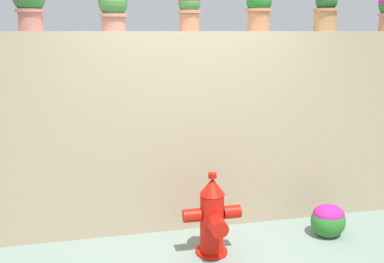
% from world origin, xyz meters
% --- Properties ---
extents(stone_wall, '(5.17, 0.35, 2.09)m').
position_xyz_m(stone_wall, '(0.00, 1.12, 1.04)').
color(stone_wall, tan).
rests_on(stone_wall, ground).
extents(potted_plant_1, '(0.32, 0.32, 0.46)m').
position_xyz_m(potted_plant_1, '(-1.46, 1.14, 2.37)').
color(potted_plant_1, '#BA6C5D').
rests_on(potted_plant_1, stone_wall).
extents(potted_plant_2, '(0.30, 0.30, 0.41)m').
position_xyz_m(potted_plant_2, '(-0.70, 1.12, 2.33)').
color(potted_plant_2, '#B16E5F').
rests_on(potted_plant_2, stone_wall).
extents(potted_plant_3, '(0.23, 0.23, 0.38)m').
position_xyz_m(potted_plant_3, '(0.05, 1.09, 2.32)').
color(potted_plant_3, '#B86F4C').
rests_on(potted_plant_3, stone_wall).
extents(potted_plant_4, '(0.28, 0.28, 0.43)m').
position_xyz_m(potted_plant_4, '(0.78, 1.11, 2.35)').
color(potted_plant_4, '#B86E4C').
rests_on(potted_plant_4, stone_wall).
extents(potted_plant_5, '(0.28, 0.28, 0.43)m').
position_xyz_m(potted_plant_5, '(1.56, 1.13, 2.34)').
color(potted_plant_5, '#B8804E').
rests_on(potted_plant_5, stone_wall).
extents(fire_hydrant, '(0.55, 0.45, 0.82)m').
position_xyz_m(fire_hydrant, '(0.12, 0.38, 0.37)').
color(fire_hydrant, red).
rests_on(fire_hydrant, ground).
extents(flower_bush_left, '(0.36, 0.33, 0.35)m').
position_xyz_m(flower_bush_left, '(1.40, 0.50, 0.18)').
color(flower_bush_left, '#2D7528').
rests_on(flower_bush_left, ground).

